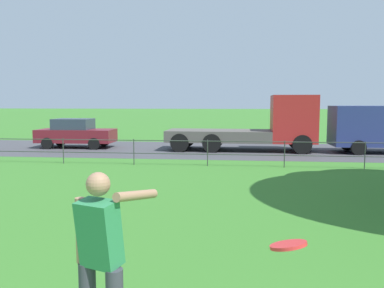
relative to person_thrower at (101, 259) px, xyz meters
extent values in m
cube|color=#424247|center=(0.09, 16.82, -0.96)|extent=(80.00, 7.41, 0.01)
cylinder|color=#333833|center=(-5.61, 11.52, -0.46)|extent=(0.04, 0.04, 1.00)
cylinder|color=#333833|center=(-2.76, 11.52, -0.46)|extent=(0.04, 0.04, 1.00)
cylinder|color=#333833|center=(0.09, 11.52, -0.46)|extent=(0.04, 0.04, 1.00)
cylinder|color=#333833|center=(2.95, 11.52, -0.46)|extent=(0.04, 0.04, 1.00)
cylinder|color=#333833|center=(5.80, 11.52, -0.46)|extent=(0.04, 0.04, 1.00)
cylinder|color=#333833|center=(0.09, 11.52, -0.51)|extent=(28.54, 0.03, 0.03)
cylinder|color=#333833|center=(0.09, 11.52, -0.01)|extent=(28.54, 0.03, 0.03)
cube|color=#2D7F4C|center=(0.00, -0.01, 0.25)|extent=(0.44, 0.40, 0.64)
sphere|color=#A87A5B|center=(0.00, -0.01, 0.70)|extent=(0.22, 0.22, 0.22)
cylinder|color=#A87A5B|center=(0.29, 0.20, 0.56)|extent=(0.30, 0.62, 0.18)
cylinder|color=#A87A5B|center=(-0.21, 0.07, 0.24)|extent=(0.09, 0.09, 0.62)
cylinder|color=red|center=(1.61, -0.57, 0.41)|extent=(0.38, 0.38, 0.09)
cube|color=maroon|center=(-7.32, 16.90, -0.32)|extent=(4.04, 1.80, 0.68)
cube|color=#2D3847|center=(-7.47, 16.90, 0.30)|extent=(1.94, 1.57, 0.56)
cylinder|color=black|center=(-6.10, 17.74, -0.66)|extent=(0.61, 0.22, 0.60)
cylinder|color=black|center=(-6.06, 16.13, -0.66)|extent=(0.61, 0.22, 0.60)
cylinder|color=black|center=(-8.58, 17.68, -0.66)|extent=(0.61, 0.22, 0.60)
cylinder|color=black|center=(-8.54, 16.06, -0.66)|extent=(0.61, 0.22, 0.60)
cube|color=#B22323|center=(3.91, 16.64, 0.64)|extent=(2.14, 2.34, 2.30)
cube|color=#283342|center=(4.80, 16.62, 0.98)|extent=(0.15, 1.84, 0.87)
cube|color=#56514C|center=(0.26, 16.70, -0.23)|extent=(5.24, 2.39, 0.56)
cylinder|color=black|center=(4.24, 17.69, -0.51)|extent=(0.91, 0.32, 0.90)
cylinder|color=black|center=(4.20, 15.58, -0.51)|extent=(0.91, 0.32, 0.90)
cylinder|color=black|center=(0.02, 17.77, -0.51)|extent=(0.91, 0.32, 0.90)
cylinder|color=black|center=(-0.02, 15.65, -0.51)|extent=(0.91, 0.32, 0.90)
cylinder|color=black|center=(-1.54, 17.79, -0.51)|extent=(0.91, 0.32, 0.90)
cylinder|color=black|center=(-1.58, 15.68, -0.51)|extent=(0.91, 0.32, 0.90)
cylinder|color=black|center=(6.69, 17.37, -0.62)|extent=(0.68, 0.25, 0.68)
cylinder|color=black|center=(6.71, 15.51, -0.62)|extent=(0.68, 0.25, 0.68)
camera|label=1|loc=(1.25, -3.43, 1.44)|focal=37.45mm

